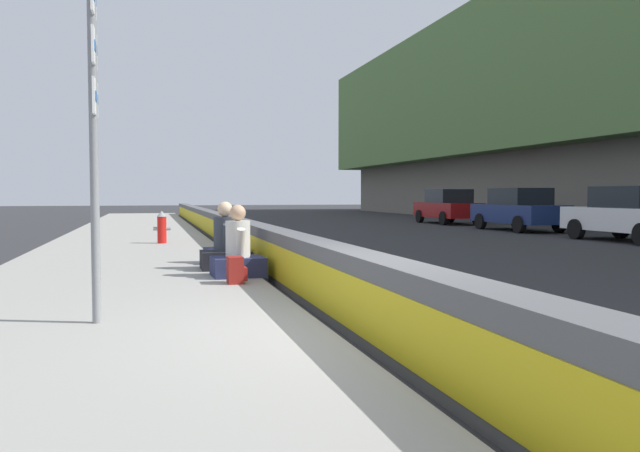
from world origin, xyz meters
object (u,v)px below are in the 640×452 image
fire_hydrant (162,227)px  seated_person_rear (226,245)px  seated_person_middle (225,248)px  backpack (236,270)px  parked_car_fourth (519,209)px  parked_car_midline (448,206)px  parked_car_third (632,214)px  seated_person_foreground (238,254)px  route_sign_post (94,118)px

fire_hydrant → seated_person_rear: seated_person_rear is taller
seated_person_middle → backpack: 1.88m
backpack → parked_car_fourth: parked_car_fourth is taller
seated_person_rear → fire_hydrant: bearing=11.7°
seated_person_middle → parked_car_fourth: parked_car_fourth is taller
seated_person_middle → parked_car_midline: (17.41, -13.04, 0.35)m
seated_person_rear → backpack: size_ratio=2.71×
seated_person_middle → parked_car_third: bearing=-69.2°
seated_person_rear → backpack: seated_person_rear is taller
seated_person_middle → backpack: (-1.87, 0.06, -0.18)m
parked_car_midline → seated_person_middle: bearing=143.2°
seated_person_middle → seated_person_rear: 0.99m
seated_person_foreground → parked_car_fourth: 17.69m
parked_car_fourth → seated_person_rear: bearing=128.1°
seated_person_rear → parked_car_fourth: size_ratio=0.24×
seated_person_foreground → parked_car_fourth: (12.12, -12.89, 0.36)m
parked_car_fourth → parked_car_midline: (6.35, -0.07, 0.00)m
backpack → parked_car_midline: (19.28, -13.10, 0.53)m
seated_person_rear → route_sign_post: bearing=160.0°
seated_person_middle → parked_car_fourth: bearing=-49.5°
seated_person_foreground → seated_person_rear: bearing=-1.4°
fire_hydrant → backpack: size_ratio=2.20×
route_sign_post → backpack: bearing=-35.0°
seated_person_middle → parked_car_fourth: (11.06, -12.97, 0.35)m
seated_person_foreground → seated_person_middle: 1.06m
seated_person_middle → parked_car_midline: size_ratio=0.26×
seated_person_rear → parked_car_third: parked_car_third is taller
route_sign_post → parked_car_midline: size_ratio=0.79×
parked_car_third → parked_car_midline: same height
seated_person_middle → parked_car_midline: parked_car_midline is taller
seated_person_rear → parked_car_midline: 20.89m
route_sign_post → seated_person_rear: 5.97m
route_sign_post → backpack: route_sign_post is taller
route_sign_post → seated_person_middle: route_sign_post is taller
seated_person_rear → parked_car_fourth: 16.33m
fire_hydrant → parked_car_fourth: parked_car_fourth is taller
fire_hydrant → backpack: bearing=-173.7°
route_sign_post → parked_car_third: size_ratio=0.80×
fire_hydrant → parked_car_fourth: 14.72m
seated_person_rear → parked_car_third: bearing=-72.9°
seated_person_middle → seated_person_foreground: bearing=-175.6°
fire_hydrant → seated_person_middle: 6.42m
fire_hydrant → parked_car_midline: size_ratio=0.19×
parked_car_third → parked_car_fourth: size_ratio=1.00×
seated_person_foreground → parked_car_fourth: parked_car_fourth is taller
route_sign_post → fire_hydrant: size_ratio=4.09×
route_sign_post → parked_car_midline: (21.79, -14.86, -1.37)m
fire_hydrant → route_sign_post: bearing=175.5°
route_sign_post → seated_person_rear: (5.36, -1.95, -1.75)m
seated_person_foreground → seated_person_rear: size_ratio=1.07×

